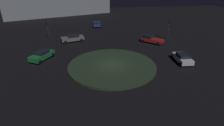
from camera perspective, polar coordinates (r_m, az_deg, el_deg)
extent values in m
plane|color=black|center=(26.38, 0.00, -1.10)|extent=(121.86, 121.86, 0.00)
cylinder|color=#263823|center=(26.31, 0.00, -0.81)|extent=(12.99, 12.99, 0.30)
cube|color=#1E7238|center=(30.51, -21.65, 2.22)|extent=(4.55, 3.68, 0.72)
cube|color=black|center=(30.37, -21.72, 3.30)|extent=(2.54, 2.39, 0.46)
cylinder|color=black|center=(32.25, -21.03, 2.84)|extent=(0.68, 0.52, 0.66)
cylinder|color=black|center=(31.12, -18.50, 2.44)|extent=(0.68, 0.52, 0.66)
cylinder|color=black|center=(30.27, -24.68, 0.74)|extent=(0.68, 0.52, 0.66)
cylinder|color=black|center=(29.06, -22.12, 0.23)|extent=(0.68, 0.52, 0.66)
cube|color=#1E38A5|center=(49.78, -4.86, 12.28)|extent=(4.01, 2.21, 0.55)
cube|color=black|center=(49.53, -4.88, 12.81)|extent=(2.00, 1.81, 0.45)
cylinder|color=black|center=(48.49, -3.71, 11.64)|extent=(0.72, 0.28, 0.71)
cylinder|color=black|center=(48.51, -5.99, 11.56)|extent=(0.72, 0.28, 0.71)
cylinder|color=black|center=(51.20, -3.76, 12.36)|extent=(0.72, 0.28, 0.71)
cylinder|color=black|center=(51.22, -5.92, 12.29)|extent=(0.72, 0.28, 0.71)
cube|color=red|center=(37.16, 12.91, 7.23)|extent=(4.41, 4.37, 0.58)
cube|color=black|center=(37.40, 11.52, 8.38)|extent=(2.53, 2.53, 0.55)
cylinder|color=black|center=(37.52, 15.64, 6.64)|extent=(0.62, 0.62, 0.66)
cylinder|color=black|center=(35.87, 14.53, 5.92)|extent=(0.62, 0.62, 0.66)
cylinder|color=black|center=(38.66, 11.32, 7.62)|extent=(0.62, 0.62, 0.66)
cylinder|color=black|center=(37.06, 10.06, 6.96)|extent=(0.62, 0.62, 0.66)
cube|color=white|center=(29.55, 21.72, 1.38)|extent=(4.08, 2.14, 0.67)
cube|color=black|center=(29.24, 21.99, 2.29)|extent=(2.01, 1.77, 0.45)
cylinder|color=black|center=(28.97, 24.42, -0.32)|extent=(0.63, 0.26, 0.62)
cylinder|color=black|center=(28.12, 21.12, -0.47)|extent=(0.63, 0.26, 0.62)
cylinder|color=black|center=(31.25, 22.06, 1.92)|extent=(0.63, 0.26, 0.62)
cylinder|color=black|center=(30.46, 18.94, 1.84)|extent=(0.63, 0.26, 0.62)
cube|color=slate|center=(37.87, -12.63, 7.72)|extent=(3.00, 4.89, 0.71)
cube|color=black|center=(37.73, -12.48, 8.60)|extent=(2.17, 2.58, 0.46)
cylinder|color=black|center=(39.18, -10.54, 7.95)|extent=(0.39, 0.72, 0.68)
cylinder|color=black|center=(37.46, -9.80, 7.20)|extent=(0.39, 0.72, 0.68)
cylinder|color=black|center=(38.58, -15.27, 7.20)|extent=(0.39, 0.72, 0.68)
cylinder|color=black|center=(36.82, -14.74, 6.42)|extent=(0.39, 0.72, 0.68)
cylinder|color=#2D2D2D|center=(39.82, 17.64, 9.29)|extent=(0.12, 0.12, 3.11)
cube|color=black|center=(39.35, 18.02, 12.08)|extent=(0.37, 0.36, 0.90)
sphere|color=#3F0C0C|center=(39.17, 17.98, 12.44)|extent=(0.20, 0.20, 0.20)
sphere|color=#4C380F|center=(39.23, 17.93, 12.05)|extent=(0.20, 0.20, 0.20)
sphere|color=#1EE53F|center=(39.28, 17.87, 11.67)|extent=(0.20, 0.20, 0.20)
cylinder|color=#2D2D2D|center=(40.10, -19.85, 9.29)|extent=(0.12, 0.12, 3.39)
cube|color=black|center=(39.62, -20.31, 12.27)|extent=(0.36, 0.37, 0.90)
sphere|color=red|center=(39.44, -20.27, 12.62)|extent=(0.20, 0.20, 0.20)
sphere|color=#4C380F|center=(39.49, -20.21, 12.24)|extent=(0.20, 0.20, 0.20)
sphere|color=#0F3819|center=(39.54, -20.15, 11.86)|extent=(0.20, 0.20, 0.20)
cube|color=#8C939E|center=(73.31, -17.25, 17.53)|extent=(26.48, 39.71, 6.47)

